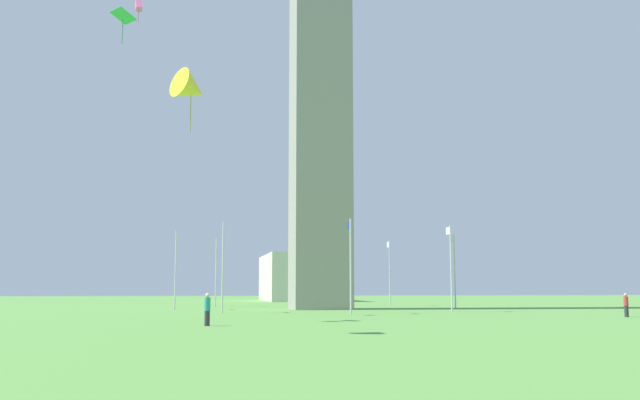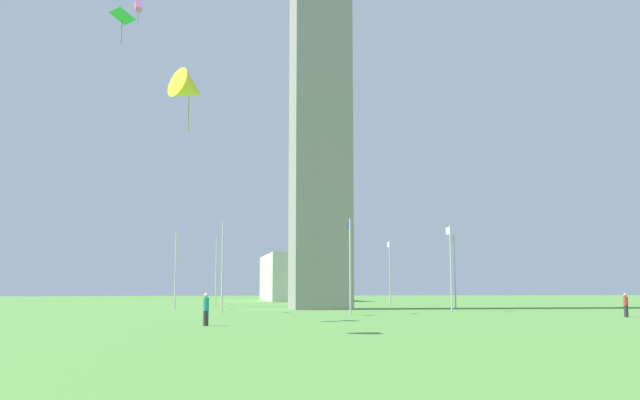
# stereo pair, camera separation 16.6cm
# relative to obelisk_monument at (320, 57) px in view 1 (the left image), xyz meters

# --- Properties ---
(ground_plane) EXTENTS (260.00, 260.00, 0.00)m
(ground_plane) POSITION_rel_obelisk_monument_xyz_m (0.00, 0.00, -25.64)
(ground_plane) COLOR #548C3D
(obelisk_monument) EXTENTS (5.64, 5.64, 51.28)m
(obelisk_monument) POSITION_rel_obelisk_monument_xyz_m (0.00, 0.00, 0.00)
(obelisk_monument) COLOR gray
(obelisk_monument) RESTS_ON ground
(flagpole_n) EXTENTS (1.12, 0.14, 7.55)m
(flagpole_n) POSITION_rel_obelisk_monument_xyz_m (14.09, 0.00, -21.48)
(flagpole_n) COLOR silver
(flagpole_n) RESTS_ON ground
(flagpole_ne) EXTENTS (1.12, 0.14, 7.55)m
(flagpole_ne) POSITION_rel_obelisk_monument_xyz_m (9.98, 9.92, -21.48)
(flagpole_ne) COLOR silver
(flagpole_ne) RESTS_ON ground
(flagpole_e) EXTENTS (1.12, 0.14, 7.55)m
(flagpole_e) POSITION_rel_obelisk_monument_xyz_m (0.06, 14.03, -21.48)
(flagpole_e) COLOR silver
(flagpole_e) RESTS_ON ground
(flagpole_se) EXTENTS (1.12, 0.14, 7.55)m
(flagpole_se) POSITION_rel_obelisk_monument_xyz_m (-9.86, 9.92, -21.48)
(flagpole_se) COLOR silver
(flagpole_se) RESTS_ON ground
(flagpole_s) EXTENTS (1.12, 0.14, 7.55)m
(flagpole_s) POSITION_rel_obelisk_monument_xyz_m (-13.96, 0.00, -21.48)
(flagpole_s) COLOR silver
(flagpole_s) RESTS_ON ground
(flagpole_sw) EXTENTS (1.12, 0.14, 7.55)m
(flagpole_sw) POSITION_rel_obelisk_monument_xyz_m (-9.86, -9.92, -21.48)
(flagpole_sw) COLOR silver
(flagpole_sw) RESTS_ON ground
(flagpole_w) EXTENTS (1.12, 0.14, 7.55)m
(flagpole_w) POSITION_rel_obelisk_monument_xyz_m (0.06, -14.03, -21.48)
(flagpole_w) COLOR silver
(flagpole_w) RESTS_ON ground
(flagpole_nw) EXTENTS (1.12, 0.14, 7.55)m
(flagpole_nw) POSITION_rel_obelisk_monument_xyz_m (9.98, -9.92, -21.48)
(flagpole_nw) COLOR silver
(flagpole_nw) RESTS_ON ground
(person_teal_shirt) EXTENTS (0.32, 0.32, 1.76)m
(person_teal_shirt) POSITION_rel_obelisk_monument_xyz_m (-29.68, 11.44, -24.77)
(person_teal_shirt) COLOR #2D2D38
(person_teal_shirt) RESTS_ON ground
(person_red_shirt) EXTENTS (0.32, 0.32, 1.68)m
(person_red_shirt) POSITION_rel_obelisk_monument_xyz_m (-22.85, -18.06, -24.81)
(person_red_shirt) COLOR #2D2D38
(person_red_shirt) RESTS_ON ground
(kite_pink_box) EXTENTS (0.90, 0.65, 1.77)m
(kite_pink_box) POSITION_rel_obelisk_monument_xyz_m (-16.03, 16.82, -2.32)
(kite_pink_box) COLOR pink
(kite_green_diamond) EXTENTS (1.79, 1.77, 2.11)m
(kite_green_diamond) POSITION_rel_obelisk_monument_xyz_m (-24.45, 17.00, -6.52)
(kite_green_diamond) COLOR green
(kite_yellow_delta) EXTENTS (2.17, 2.22, 2.96)m
(kite_yellow_delta) POSITION_rel_obelisk_monument_xyz_m (-36.71, 12.50, -14.50)
(kite_yellow_delta) COLOR yellow
(distant_building) EXTENTS (22.02, 10.24, 7.56)m
(distant_building) POSITION_rel_obelisk_monument_xyz_m (47.52, -4.25, -21.86)
(distant_building) COLOR beige
(distant_building) RESTS_ON ground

